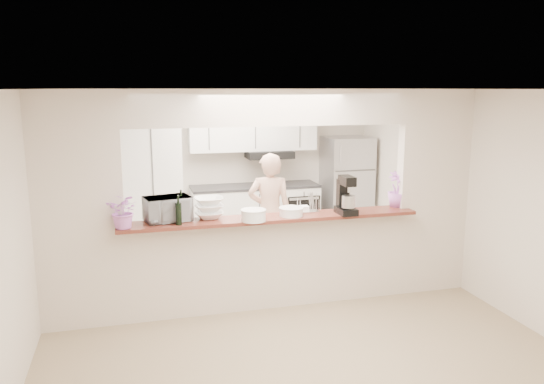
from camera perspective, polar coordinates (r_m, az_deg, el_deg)
name	(u,v)px	position (r m, az deg, el deg)	size (l,w,h in m)	color
floor	(271,306)	(6.36, -0.09, -12.13)	(6.00, 6.00, 0.00)	tan
tile_overlay	(244,264)	(7.77, -3.08, -7.71)	(5.00, 2.90, 0.01)	beige
partition	(271,181)	(5.93, -0.10, 1.14)	(5.00, 0.15, 2.50)	beige
bar_counter	(271,259)	(6.15, -0.08, -7.21)	(3.40, 0.38, 1.09)	beige
kitchen_cabinets	(216,185)	(8.61, -6.00, 0.78)	(3.15, 0.62, 2.25)	silver
refrigerator	(346,187)	(9.18, 8.00, 0.59)	(0.75, 0.70, 1.70)	#B3B2B8
flower_left	(124,211)	(5.63, -15.61, -1.98)	(0.33, 0.29, 0.37)	pink
wine_bottle_a	(179,213)	(5.67, -10.01, -2.28)	(0.06, 0.06, 0.32)	black
wine_bottle_b	(181,208)	(5.88, -9.73, -1.71)	(0.07, 0.07, 0.33)	black
toaster_oven	(168,209)	(5.85, -11.17, -1.80)	(0.48, 0.33, 0.27)	#A3A4A8
serving_bowls	(209,208)	(5.90, -6.81, -1.73)	(0.32, 0.32, 0.23)	white
plate_stack_a	(253,215)	(5.76, -2.01, -2.51)	(0.28, 0.28, 0.13)	white
plate_stack_b	(291,212)	(5.99, 2.06, -2.12)	(0.28, 0.28, 0.10)	white
red_bowl	(259,214)	(5.94, -1.42, -2.37)	(0.15, 0.15, 0.07)	maroon
tan_bowl	(291,209)	(6.15, 2.05, -1.88)	(0.16, 0.16, 0.08)	beige
utensil_caddy	(308,204)	(6.17, 3.91, -1.29)	(0.25, 0.16, 0.23)	silver
stand_mixer	(346,197)	(6.12, 7.95, -0.51)	(0.19, 0.31, 0.44)	black
flower_right	(397,189)	(6.60, 13.33, 0.29)	(0.24, 0.24, 0.43)	#C472D4
person	(270,213)	(7.28, -0.25, -2.29)	(0.60, 0.39, 1.65)	#D7A48B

